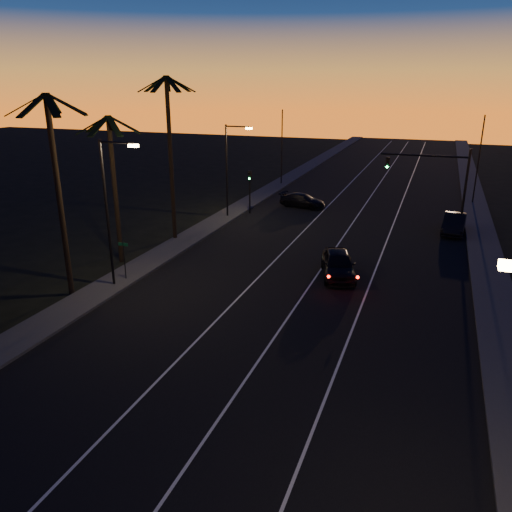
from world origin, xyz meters
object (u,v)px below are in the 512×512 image
at_px(lead_car, 338,264).
at_px(right_car, 454,223).
at_px(cross_car, 302,200).
at_px(signal_mast, 436,175).

distance_m(lead_car, right_car, 15.14).
xyz_separation_m(lead_car, cross_car, (-7.20, 17.86, -0.17)).
relative_size(signal_mast, cross_car, 1.42).
distance_m(lead_car, cross_car, 19.25).
bearing_deg(right_car, signal_mast, 171.54).
bearing_deg(signal_mast, lead_car, -111.41).
bearing_deg(signal_mast, right_car, -8.46).
height_order(right_car, cross_car, right_car).
height_order(lead_car, cross_car, lead_car).
height_order(signal_mast, lead_car, signal_mast).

